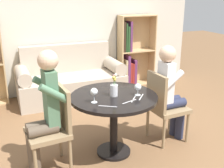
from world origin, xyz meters
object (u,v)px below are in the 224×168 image
Objects in this scene: chair_left at (54,126)px; chair_right at (164,104)px; person_right at (170,91)px; wine_glass_right at (138,87)px; wine_glass_left at (94,92)px; couch at (71,81)px; flower_vase at (114,88)px; bookshelf_right at (131,54)px; person_left at (44,110)px.

chair_right is at bearing 88.05° from chair_left.
chair_left and chair_right have the same top height.
chair_left is 0.73× the size of person_right.
chair_right is 6.72× the size of wine_glass_right.
wine_glass_left is (0.42, -0.09, 0.34)m from chair_left.
person_right is 9.15× the size of wine_glass_right.
flower_vase is (0.00, -1.94, 0.50)m from couch.
bookshelf_right is 1.13× the size of person_right.
couch is at bearing 154.65° from person_left.
bookshelf_right reaches higher than wine_glass_right.
flower_vase reaches higher than wine_glass_left.
chair_left is at bearing -179.17° from flower_vase.
flower_vase is (-0.77, -0.05, 0.16)m from person_right.
couch is at bearing -168.60° from bookshelf_right.
person_right is at bearing 3.37° from flower_vase.
wine_glass_right is (0.52, 0.01, -0.02)m from wine_glass_left.
bookshelf_right reaches higher than chair_left.
chair_right is 0.69× the size of person_left.
chair_right is 0.75m from flower_vase.
chair_left is 1.00× the size of chair_right.
couch is 2.14m from person_left.
flower_vase is at bearing 19.85° from wine_glass_left.
wine_glass_left is at bearing -124.41° from bookshelf_right.
person_left is at bearing 89.43° from person_right.
person_left is 0.53m from wine_glass_left.
person_left is 1.06× the size of person_right.
wine_glass_right is at bearing 1.59° from wine_glass_left.
chair_right is at bearing 3.15° from flower_vase.
person_right is at bearing 7.78° from wine_glass_left.
wine_glass_left is at bearing 95.04° from chair_right.
couch is 11.47× the size of wine_glass_left.
wine_glass_left is at bearing -97.39° from couch.
person_left reaches higher than chair_left.
chair_right is 1.47m from person_left.
person_left is (-1.45, -0.06, 0.19)m from chair_right.
person_left is at bearing -178.52° from flower_vase.
chair_left is at bearing 89.17° from person_right.
wine_glass_left is at bearing -160.15° from flower_vase.
chair_right is at bearing 91.99° from person_right.
bookshelf_right is at bearing 134.06° from chair_left.
chair_right is 0.73× the size of person_right.
person_left is 0.78m from flower_vase.
person_left reaches higher than wine_glass_left.
chair_left is at bearing 92.72° from person_left.
wine_glass_left reaches higher than wine_glass_right.
person_right reaches higher than couch.
flower_vase is at bearing -120.70° from bookshelf_right.
couch is 2.01m from flower_vase.
bookshelf_right is at bearing 132.98° from person_left.
bookshelf_right is 2.80m from wine_glass_left.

